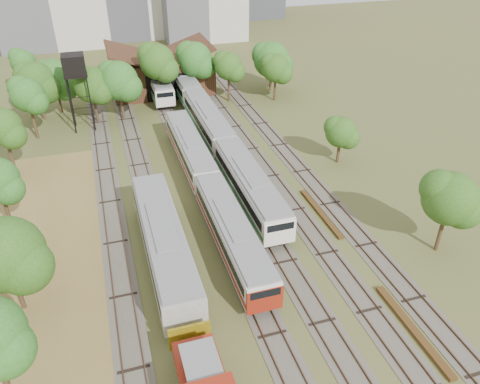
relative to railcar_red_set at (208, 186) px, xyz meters
name	(u,v)px	position (x,y,z in m)	size (l,w,h in m)	color
ground	(316,363)	(2.00, -22.06, -1.87)	(240.00, 240.00, 0.00)	#475123
dry_grass_patch	(43,337)	(-16.00, -14.06, -1.85)	(14.00, 60.00, 0.04)	brown
tracks	(214,185)	(1.33, 2.94, -1.83)	(24.60, 80.00, 0.19)	#4C473D
railcar_red_set	(208,186)	(0.00, 0.00, 0.00)	(2.86, 34.58, 3.53)	black
railcar_green_set	(208,122)	(4.00, 15.88, 0.11)	(3.03, 52.08, 3.75)	black
railcar_rear	(157,83)	(0.00, 33.88, 0.06)	(2.95, 16.08, 3.64)	black
old_grey_coach	(164,243)	(-6.00, -8.62, 0.34)	(3.26, 18.00, 4.04)	black
water_tower	(74,67)	(-11.83, 23.30, 6.79)	(2.96, 2.96, 10.27)	black
rail_pile_near	(413,329)	(10.00, -21.59, -1.72)	(0.61, 9.09, 0.30)	#4F3416
rail_pile_far	(321,213)	(10.20, -5.79, -1.72)	(0.55, 8.81, 0.29)	#4F3416
maintenance_shed	(161,72)	(1.00, 35.92, 1.05)	(16.45, 11.55, 7.58)	#3C1A16
tree_band_left	(11,167)	(-18.37, 2.94, 3.74)	(7.77, 74.33, 8.31)	#382616
tree_band_far	(160,70)	(0.00, 28.54, 3.75)	(39.08, 11.04, 9.49)	#382616
tree_band_right	(346,124)	(17.40, 3.54, 3.19)	(4.96, 44.23, 7.89)	#382616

